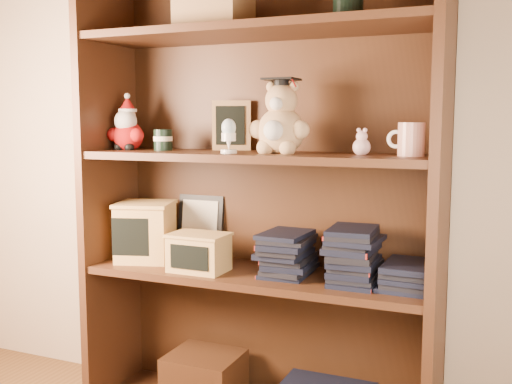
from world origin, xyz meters
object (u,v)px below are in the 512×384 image
teacher_mug (410,139)px  treats_box (145,231)px  bookcase (261,202)px  grad_teddy_bear (280,124)px

teacher_mug → treats_box: 0.99m
teacher_mug → treats_box: (-0.93, -0.00, -0.34)m
bookcase → treats_box: size_ratio=6.61×
grad_teddy_bear → treats_box: size_ratio=1.02×
treats_box → bookcase: bearing=6.8°
bookcase → teacher_mug: bookcase is taller
bookcase → grad_teddy_bear: bearing=-32.7°
grad_teddy_bear → treats_box: bearing=179.3°
teacher_mug → treats_box: size_ratio=0.46×
grad_teddy_bear → teacher_mug: (0.41, 0.01, -0.04)m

